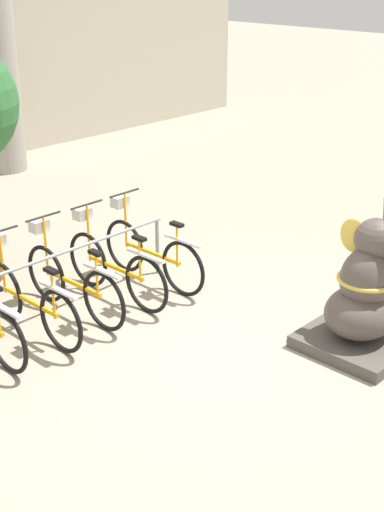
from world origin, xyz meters
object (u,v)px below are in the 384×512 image
at_px(bicycle_4, 72,281).
at_px(elephant_statue, 364,298).
at_px(bicycle_3, 29,299).
at_px(bicycle_6, 151,251).
at_px(bicycle_5, 114,266).

bearing_deg(bicycle_4, elephant_statue, -59.44).
distance_m(bicycle_3, bicycle_4, 0.62).
distance_m(bicycle_3, bicycle_6, 1.85).
xyz_separation_m(bicycle_3, bicycle_4, (0.62, 0.04, 0.00)).
bearing_deg(bicycle_4, bicycle_6, -1.26).
height_order(bicycle_3, elephant_statue, elephant_statue).
distance_m(bicycle_6, elephant_statue, 2.85).
xyz_separation_m(bicycle_5, elephant_statue, (1.06, -2.81, 0.14)).
bearing_deg(bicycle_4, bicycle_5, -2.92).
distance_m(bicycle_4, bicycle_5, 0.62).
height_order(bicycle_3, bicycle_4, same).
relative_size(bicycle_4, bicycle_6, 1.00).
relative_size(bicycle_4, elephant_statue, 1.07).
bearing_deg(bicycle_3, bicycle_4, 3.29).
relative_size(bicycle_6, elephant_statue, 1.07).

